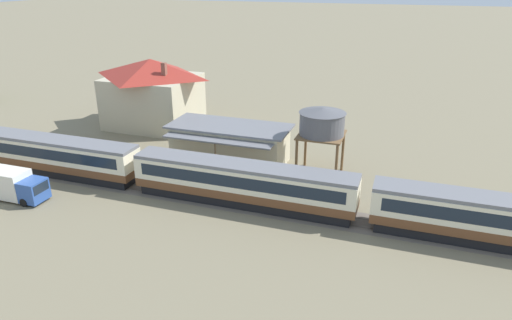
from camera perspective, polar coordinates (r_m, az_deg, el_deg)
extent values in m
cube|color=brown|center=(40.31, 28.98, -7.84)|extent=(20.63, 2.95, 0.80)
cube|color=beige|center=(39.70, 29.35, -6.10)|extent=(20.63, 2.95, 1.96)
cube|color=#192330|center=(39.66, 29.38, -5.98)|extent=(18.98, 2.99, 1.10)
cube|color=black|center=(40.70, 28.76, -8.87)|extent=(19.81, 2.53, 0.88)
cylinder|color=black|center=(39.22, 19.07, -8.36)|extent=(0.90, 0.18, 0.90)
cylinder|color=black|center=(40.47, 19.11, -7.36)|extent=(0.90, 0.18, 0.90)
cube|color=brown|center=(41.57, -1.67, -3.88)|extent=(20.63, 2.95, 0.80)
cube|color=beige|center=(40.98, -1.69, -2.15)|extent=(20.63, 2.95, 1.96)
cube|color=#192330|center=(40.94, -1.69, -2.02)|extent=(18.98, 2.99, 1.10)
cube|color=slate|center=(40.52, -1.71, -0.69)|extent=(20.63, 2.77, 0.30)
cube|color=black|center=(41.95, -1.66, -4.91)|extent=(19.81, 2.53, 0.88)
cylinder|color=black|center=(39.71, 7.28, -6.80)|extent=(0.90, 0.18, 0.90)
cylinder|color=black|center=(40.95, 7.71, -5.86)|extent=(0.90, 0.18, 0.90)
cylinder|color=black|center=(44.01, -10.34, -3.93)|extent=(0.90, 0.18, 0.90)
cylinder|color=black|center=(45.14, -9.47, -3.18)|extent=(0.90, 0.18, 0.90)
cube|color=brown|center=(52.69, -24.40, -0.14)|extent=(20.63, 2.95, 0.80)
cube|color=beige|center=(52.22, -24.64, 1.26)|extent=(20.63, 2.95, 1.96)
cube|color=#192330|center=(52.19, -24.66, 1.36)|extent=(18.98, 2.99, 1.10)
cube|color=slate|center=(51.87, -24.84, 2.42)|extent=(20.63, 2.77, 0.30)
cube|color=black|center=(52.99, -24.26, -0.98)|extent=(19.81, 2.53, 0.88)
cylinder|color=black|center=(48.26, -18.83, -2.39)|extent=(0.90, 0.18, 0.90)
cylinder|color=black|center=(49.28, -17.85, -1.74)|extent=(0.90, 0.18, 0.90)
cylinder|color=black|center=(58.15, -28.76, 0.18)|extent=(0.90, 0.18, 0.90)
cube|color=#665B51|center=(42.95, -4.58, -4.97)|extent=(144.02, 3.60, 0.01)
cube|color=#4C4238|center=(42.36, -4.96, -5.38)|extent=(144.02, 0.12, 0.04)
cube|color=#4C4238|center=(43.53, -4.20, -4.55)|extent=(144.02, 0.12, 0.04)
cube|color=beige|center=(50.82, -3.27, 1.99)|extent=(12.41, 5.32, 4.03)
cube|color=slate|center=(50.13, -3.32, 4.25)|extent=(13.40, 5.75, 0.20)
cube|color=slate|center=(47.28, -4.88, 2.44)|extent=(11.91, 1.60, 0.16)
cylinder|color=brown|center=(47.44, -5.09, 0.10)|extent=(0.14, 0.14, 3.55)
cube|color=#BCB293|center=(64.43, -12.67, 7.19)|extent=(11.19, 9.58, 6.81)
pyramid|color=#9E2D23|center=(63.43, -13.03, 11.18)|extent=(12.08, 10.35, 2.34)
cube|color=brown|center=(60.20, -11.40, 10.84)|extent=(0.56, 0.56, 2.10)
cylinder|color=brown|center=(49.12, 10.79, 1.08)|extent=(0.28, 0.28, 4.36)
cylinder|color=brown|center=(49.76, 6.21, 1.64)|extent=(0.28, 0.28, 4.36)
cylinder|color=brown|center=(45.40, 10.00, -0.66)|extent=(0.28, 0.28, 4.36)
cylinder|color=brown|center=(46.10, 5.06, -0.03)|extent=(0.28, 0.28, 4.36)
cube|color=brown|center=(46.76, 8.17, 3.12)|extent=(4.54, 4.54, 0.16)
cylinder|color=#56565B|center=(46.38, 8.25, 4.54)|extent=(4.51, 4.51, 2.28)
cone|color=#56565B|center=(45.98, 8.34, 6.19)|extent=(4.74, 4.74, 0.50)
cube|color=#2D519E|center=(46.58, -26.05, -3.42)|extent=(1.87, 2.18, 1.99)
cube|color=#192330|center=(45.79, -25.28, -3.16)|extent=(0.03, 1.82, 0.87)
cube|color=silver|center=(48.64, -28.76, -2.50)|extent=(4.37, 2.27, 2.57)
cylinder|color=black|center=(46.51, -27.00, -4.75)|extent=(0.80, 0.26, 0.80)
cylinder|color=black|center=(47.75, -25.34, -3.76)|extent=(0.80, 0.26, 0.80)
cylinder|color=black|center=(50.32, -28.45, -3.04)|extent=(0.80, 0.26, 0.80)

